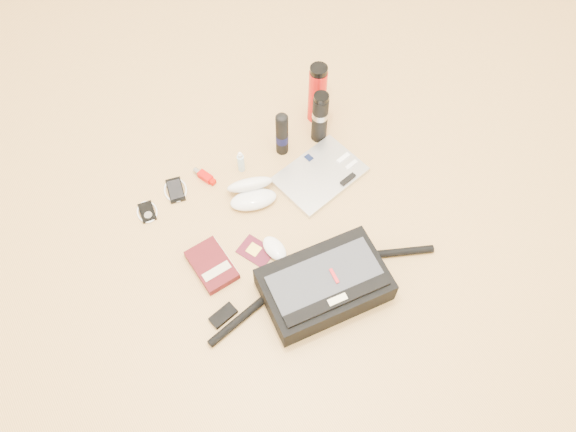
{
  "coord_description": "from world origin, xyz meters",
  "views": [
    {
      "loc": [
        -0.58,
        -0.81,
        1.85
      ],
      "look_at": [
        -0.02,
        0.09,
        0.06
      ],
      "focal_mm": 35.0,
      "sensor_mm": 36.0,
      "label": 1
    }
  ],
  "objects_px": {
    "messenger_bag": "(324,285)",
    "book": "(212,265)",
    "thermos_black": "(320,117)",
    "thermos_red": "(317,94)",
    "laptop": "(320,175)"
  },
  "relations": [
    {
      "from": "laptop",
      "to": "book",
      "type": "distance_m",
      "value": 0.57
    },
    {
      "from": "laptop",
      "to": "thermos_red",
      "type": "relative_size",
      "value": 1.29
    },
    {
      "from": "thermos_black",
      "to": "laptop",
      "type": "bearing_deg",
      "value": -121.76
    },
    {
      "from": "messenger_bag",
      "to": "book",
      "type": "relative_size",
      "value": 4.49
    },
    {
      "from": "thermos_red",
      "to": "thermos_black",
      "type": "bearing_deg",
      "value": -117.64
    },
    {
      "from": "messenger_bag",
      "to": "laptop",
      "type": "xyz_separation_m",
      "value": [
        0.27,
        0.42,
        -0.04
      ]
    },
    {
      "from": "messenger_bag",
      "to": "thermos_black",
      "type": "xyz_separation_m",
      "value": [
        0.37,
        0.59,
        0.07
      ]
    },
    {
      "from": "messenger_bag",
      "to": "book",
      "type": "distance_m",
      "value": 0.41
    },
    {
      "from": "thermos_black",
      "to": "thermos_red",
      "type": "relative_size",
      "value": 0.87
    },
    {
      "from": "laptop",
      "to": "book",
      "type": "relative_size",
      "value": 1.89
    },
    {
      "from": "book",
      "to": "thermos_black",
      "type": "bearing_deg",
      "value": 22.26
    },
    {
      "from": "messenger_bag",
      "to": "thermos_red",
      "type": "bearing_deg",
      "value": 66.01
    },
    {
      "from": "thermos_black",
      "to": "messenger_bag",
      "type": "bearing_deg",
      "value": -122.31
    },
    {
      "from": "messenger_bag",
      "to": "thermos_red",
      "type": "xyz_separation_m",
      "value": [
        0.42,
        0.69,
        0.09
      ]
    },
    {
      "from": "thermos_black",
      "to": "thermos_red",
      "type": "height_order",
      "value": "thermos_red"
    }
  ]
}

